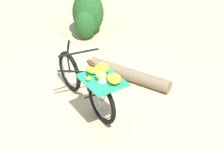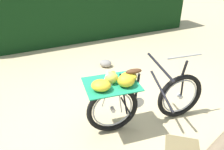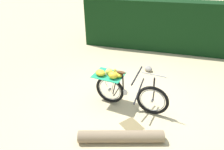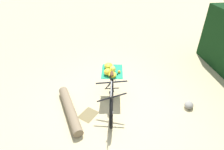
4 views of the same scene
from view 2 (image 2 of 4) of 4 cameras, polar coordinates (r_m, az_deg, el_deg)
The scene contains 5 objects.
ground_plane at distance 3.44m, azimuth 5.34°, elevation -10.94°, with size 60.00×60.00×0.00m, color #C6B284.
foliage_hedge at distance 6.61m, azimuth -6.65°, elevation 17.71°, with size 6.43×0.90×1.88m, color black.
bicycle at distance 3.01m, azimuth 7.24°, elevation -5.61°, with size 1.68×1.18×1.03m.
path_stone at distance 4.87m, azimuth -1.71°, elevation 3.10°, with size 0.27×0.22×0.17m, color gray.
leaf_litter_patch at distance 3.13m, azimuth 18.03°, elevation -17.43°, with size 0.44×0.36×0.01m, color olive.
Camera 2 is at (0.32, -2.63, 2.20)m, focal length 34.71 mm.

